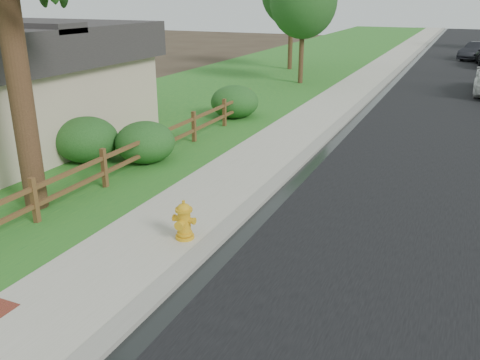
% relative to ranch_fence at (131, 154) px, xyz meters
% --- Properties ---
extents(ground, '(120.00, 120.00, 0.00)m').
position_rel_ranch_fence_xyz_m(ground, '(3.60, -6.40, -0.62)').
color(ground, '#36291D').
extents(road, '(8.00, 90.00, 0.02)m').
position_rel_ranch_fence_xyz_m(road, '(8.20, 28.60, -0.61)').
color(road, black).
rests_on(road, ground).
extents(curb, '(0.40, 90.00, 0.12)m').
position_rel_ranch_fence_xyz_m(curb, '(4.00, 28.60, -0.56)').
color(curb, gray).
rests_on(curb, ground).
extents(wet_gutter, '(0.50, 90.00, 0.00)m').
position_rel_ranch_fence_xyz_m(wet_gutter, '(4.35, 28.60, -0.60)').
color(wet_gutter, black).
rests_on(wet_gutter, road).
extents(sidewalk, '(2.20, 90.00, 0.10)m').
position_rel_ranch_fence_xyz_m(sidewalk, '(2.70, 28.60, -0.57)').
color(sidewalk, '#A5A38F').
rests_on(sidewalk, ground).
extents(grass_strip, '(1.60, 90.00, 0.06)m').
position_rel_ranch_fence_xyz_m(grass_strip, '(0.80, 28.60, -0.59)').
color(grass_strip, '#1C6222').
rests_on(grass_strip, ground).
extents(lawn_near, '(9.00, 90.00, 0.04)m').
position_rel_ranch_fence_xyz_m(lawn_near, '(-4.40, 28.60, -0.60)').
color(lawn_near, '#1C6222').
rests_on(lawn_near, ground).
extents(ranch_fence, '(0.12, 16.92, 1.10)m').
position_rel_ranch_fence_xyz_m(ranch_fence, '(0.00, 0.00, 0.00)').
color(ranch_fence, '#51301B').
rests_on(ranch_fence, ground).
extents(fire_hydrant, '(0.54, 0.43, 0.83)m').
position_rel_ranch_fence_xyz_m(fire_hydrant, '(3.43, -3.05, -0.13)').
color(fire_hydrant, yellow).
rests_on(fire_hydrant, sidewalk).
extents(dark_car_far, '(2.81, 4.30, 1.34)m').
position_rel_ranch_fence_xyz_m(dark_car_far, '(8.69, 33.14, 0.07)').
color(dark_car_far, black).
rests_on(dark_car_far, road).
extents(boulder, '(1.04, 0.84, 0.62)m').
position_rel_ranch_fence_xyz_m(boulder, '(-1.26, 2.05, -0.31)').
color(boulder, brown).
rests_on(boulder, ground).
extents(shrub_b, '(2.38, 2.38, 1.25)m').
position_rel_ranch_fence_xyz_m(shrub_b, '(-0.30, 1.13, 0.01)').
color(shrub_b, '#1A4016').
rests_on(shrub_b, ground).
extents(shrub_c, '(2.07, 2.07, 1.37)m').
position_rel_ranch_fence_xyz_m(shrub_c, '(-1.98, 0.49, 0.07)').
color(shrub_c, '#1A4016').
rests_on(shrub_c, ground).
extents(shrub_d, '(2.52, 2.52, 1.34)m').
position_rel_ranch_fence_xyz_m(shrub_d, '(-0.30, 7.60, 0.05)').
color(shrub_d, '#1A4016').
rests_on(shrub_d, ground).
extents(tree_near_left, '(3.67, 3.67, 6.50)m').
position_rel_ranch_fence_xyz_m(tree_near_left, '(-0.45, 16.95, 3.85)').
color(tree_near_left, '#382317').
rests_on(tree_near_left, ground).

